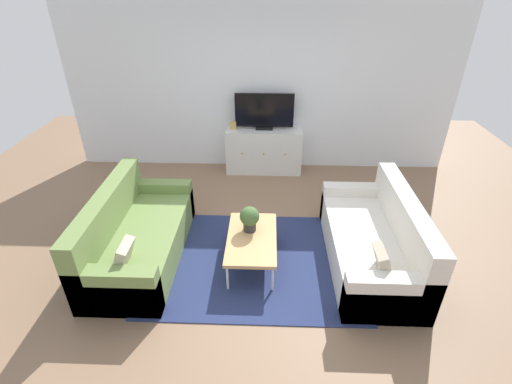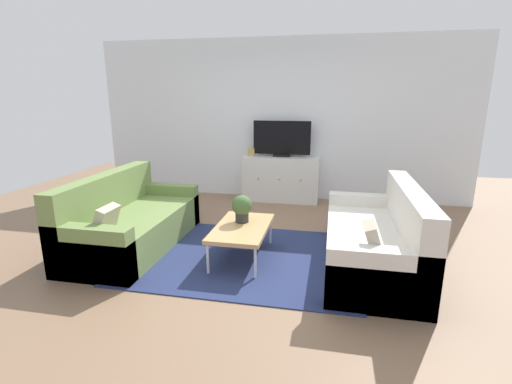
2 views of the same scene
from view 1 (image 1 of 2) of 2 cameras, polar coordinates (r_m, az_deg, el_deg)
The scene contains 10 objects.
ground_plane at distance 4.68m, azimuth -0.21°, elevation -9.38°, with size 10.00×10.00×0.00m, color #84664C.
wall_back at distance 6.36m, azimuth 0.69°, elevation 15.47°, with size 6.40×0.12×2.70m, color white.
area_rug at distance 4.56m, azimuth -0.29°, elevation -10.53°, with size 2.50×1.90×0.01m, color navy.
couch_left_side at distance 4.70m, azimuth -18.28°, elevation -6.67°, with size 0.90×1.92×0.87m.
couch_right_side at distance 4.61m, azimuth 18.13°, elevation -7.45°, with size 0.90×1.92×0.87m.
coffee_table at distance 4.34m, azimuth -0.65°, elevation -7.24°, with size 0.57×0.99×0.38m.
potted_plant at distance 4.33m, azimuth -0.99°, elevation -4.00°, with size 0.23×0.23×0.31m.
tv_console at distance 6.42m, azimuth 1.21°, elevation 6.43°, with size 1.27×0.47×0.76m.
flat_screen_tv at distance 6.19m, azimuth 1.29°, elevation 12.24°, with size 0.96×0.16×0.60m.
mantel_clock at distance 6.28m, azimuth -3.55°, elevation 10.21°, with size 0.11×0.07×0.13m, color tan.
Camera 1 is at (0.14, -3.59, 3.01)m, focal length 26.06 mm.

